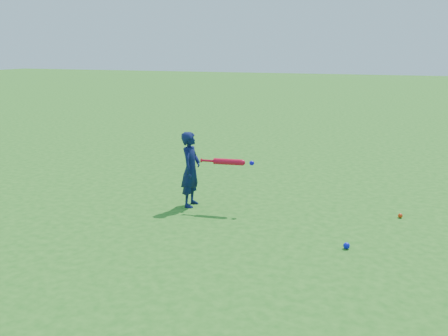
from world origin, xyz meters
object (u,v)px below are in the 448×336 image
(ground_ball_red, at_px, (400,216))
(child, at_px, (191,169))
(ground_ball_blue, at_px, (346,246))
(bat_swing, at_px, (230,162))

(ground_ball_red, bearing_deg, child, -169.57)
(child, bearing_deg, ground_ball_red, -83.34)
(ground_ball_blue, relative_size, bat_swing, 0.10)
(child, relative_size, ground_ball_blue, 14.30)
(ground_ball_blue, bearing_deg, bat_swing, 153.71)
(ground_ball_red, relative_size, bat_swing, 0.08)
(bat_swing, bearing_deg, ground_ball_red, 4.75)
(child, xyz_separation_m, ground_ball_blue, (2.38, -0.85, -0.52))
(child, relative_size, bat_swing, 1.43)
(ground_ball_red, distance_m, ground_ball_blue, 1.48)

